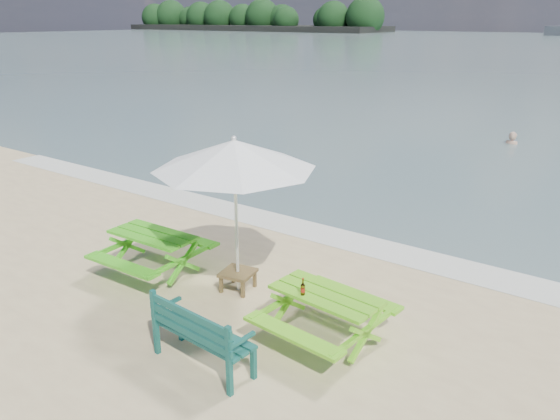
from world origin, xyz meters
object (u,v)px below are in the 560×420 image
Objects in this scene: picnic_table_right at (325,317)px; swimmer at (510,154)px; side_table at (238,280)px; patio_umbrella at (234,155)px; park_bench at (204,346)px; beer_bottle at (303,289)px; picnic_table_left at (154,254)px.

picnic_table_right is 14.31m from swimmer.
side_table is 0.20× the size of patio_umbrella.
side_table is at bearing 117.77° from park_bench.
beer_bottle is at bearing -137.07° from picnic_table_right.
picnic_table_left reaches higher than side_table.
side_table is at bearing 159.02° from beer_bottle.
picnic_table_right is 0.61× the size of patio_umbrella.
park_bench reaches higher than side_table.
patio_umbrella is at bearing 159.02° from beer_bottle.
patio_umbrella is 2.29m from beer_bottle.
park_bench is (2.51, -1.46, -0.08)m from picnic_table_left.
picnic_table_right reaches higher than swimmer.
side_table is 2.06m from patio_umbrella.
beer_bottle is at bearing -20.98° from side_table.
picnic_table_right is at bearing -1.23° from picnic_table_left.
beer_bottle is at bearing -86.71° from swimmer.
swimmer is at bearing 93.29° from beer_bottle.
side_table is (-1.88, 0.42, -0.17)m from picnic_table_right.
picnic_table_left is at bearing 174.93° from beer_bottle.
park_bench is 1.46m from beer_bottle.
side_table is at bearing 89.55° from patio_umbrella.
picnic_table_left is 2.91m from park_bench.
park_bench is 6.20× the size of beer_bottle.
patio_umbrella is (1.56, 0.35, 1.88)m from picnic_table_left.
picnic_table_left is 2.98× the size of side_table.
side_table is 0.37× the size of swimmer.
patio_umbrella is at bearing 12.65° from picnic_table_left.
park_bench is 2.83m from patio_umbrella.
beer_bottle is (-0.23, -0.21, 0.44)m from picnic_table_right.
swimmer is at bearing 94.24° from picnic_table_right.
picnic_table_left is 0.98× the size of picnic_table_right.
park_bench is at bearing -30.16° from picnic_table_left.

